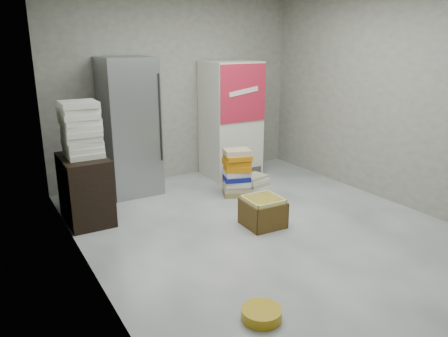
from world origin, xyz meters
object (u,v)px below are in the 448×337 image
(cardboard_box, at_px, (263,214))
(phonebook_stack_main, at_px, (237,173))
(steel_fridge, at_px, (130,127))
(coke_cooler, at_px, (231,119))
(wood_shelf, at_px, (85,189))

(cardboard_box, bearing_deg, phonebook_stack_main, 76.14)
(steel_fridge, distance_m, cardboard_box, 2.30)
(phonebook_stack_main, distance_m, cardboard_box, 1.11)
(coke_cooler, xyz_separation_m, wood_shelf, (-2.48, -0.72, -0.50))
(steel_fridge, xyz_separation_m, phonebook_stack_main, (1.21, -0.89, -0.62))
(phonebook_stack_main, bearing_deg, cardboard_box, -87.80)
(coke_cooler, relative_size, wood_shelf, 2.25)
(coke_cooler, bearing_deg, wood_shelf, -163.72)
(wood_shelf, xyz_separation_m, phonebook_stack_main, (2.04, -0.16, -0.07))
(cardboard_box, bearing_deg, wood_shelf, 146.96)
(steel_fridge, distance_m, phonebook_stack_main, 1.63)
(steel_fridge, bearing_deg, coke_cooler, -0.18)
(steel_fridge, height_order, coke_cooler, steel_fridge)
(cardboard_box, bearing_deg, steel_fridge, 117.06)
(wood_shelf, height_order, phonebook_stack_main, wood_shelf)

